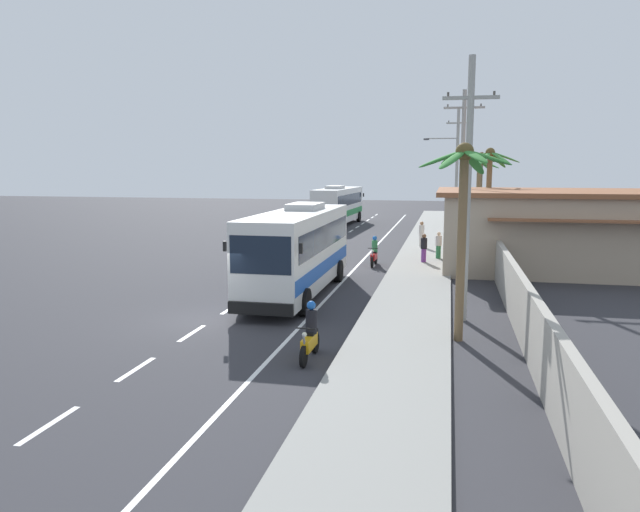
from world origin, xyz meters
name	(u,v)px	position (x,y,z in m)	size (l,w,h in m)	color
ground_plane	(213,320)	(0.00, 0.00, 0.00)	(160.00, 160.00, 0.00)	#303035
sidewalk_kerb	(418,276)	(6.80, 10.00, 0.07)	(3.20, 90.00, 0.14)	gray
lane_markings	(340,260)	(2.00, 14.84, 0.00)	(3.46, 71.21, 0.01)	white
boundary_wall	(492,250)	(10.60, 14.00, 0.99)	(0.24, 60.00, 1.97)	#9E998E
coach_bus_foreground	(298,248)	(1.93, 5.01, 2.00)	(2.88, 10.65, 3.86)	silver
coach_bus_far_lane	(338,204)	(-2.06, 36.07, 1.96)	(3.22, 11.59, 3.77)	white
motorcycle_beside_bus	(374,254)	(4.20, 13.29, 0.67)	(0.56, 1.96, 1.66)	black
motorcycle_trailing	(310,336)	(4.45, -3.56, 0.68)	(0.56, 1.96, 1.68)	black
pedestrian_near_kerb	(422,233)	(6.45, 20.88, 1.04)	(0.36, 0.36, 1.71)	beige
pedestrian_midwalk	(424,247)	(6.89, 14.25, 0.98)	(0.36, 0.36, 1.60)	#75388E
pedestrian_far_walk	(439,245)	(7.68, 15.81, 0.95)	(0.36, 0.36, 1.57)	#2D7A47
utility_pole_nearest	(468,187)	(8.83, 1.89, 4.77)	(1.91, 0.24, 9.21)	#9E9E99
utility_pole_mid	(462,173)	(8.88, 16.01, 5.13)	(2.29, 0.24, 9.80)	#9E9E99
utility_pole_far	(456,168)	(8.63, 30.12, 5.39)	(3.63, 0.24, 10.16)	#9E9E99
palm_nearest	(479,181)	(10.18, 23.74, 4.49)	(2.82, 2.87, 6.14)	brown
palm_second	(489,181)	(10.51, 17.63, 4.63)	(3.51, 2.98, 6.61)	brown
palm_third	(481,173)	(10.96, 36.94, 4.93)	(3.95, 4.02, 6.82)	brown
palm_fourth	(463,198)	(8.62, -0.78, 4.51)	(2.84, 2.72, 6.20)	brown
roadside_building	(575,230)	(14.81, 14.09, 2.13)	(14.46, 9.13, 4.24)	tan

